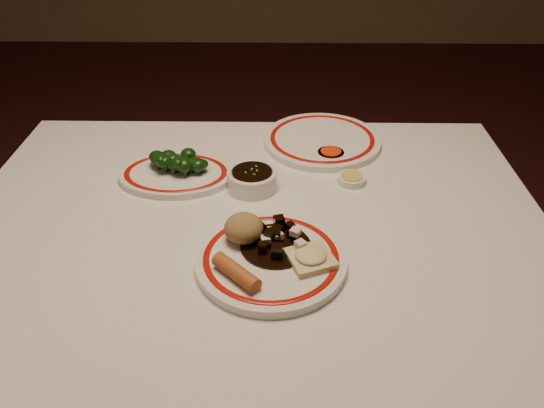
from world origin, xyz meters
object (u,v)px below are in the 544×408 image
(dining_table, at_px, (254,254))
(rice_mound, at_px, (244,228))
(spring_roll, at_px, (236,272))
(main_plate, at_px, (271,260))
(broccoli_pile, at_px, (177,162))
(soy_bowl, at_px, (252,180))
(fried_wonton, at_px, (311,257))
(broccoli_plate, at_px, (176,174))
(stirfry_heap, at_px, (275,240))

(dining_table, height_order, rice_mound, rice_mound)
(rice_mound, distance_m, spring_roll, 0.11)
(dining_table, height_order, main_plate, main_plate)
(broccoli_pile, bearing_deg, dining_table, -43.08)
(dining_table, distance_m, spring_roll, 0.23)
(rice_mound, bearing_deg, soy_bowl, 88.43)
(fried_wonton, distance_m, broccoli_plate, 0.42)
(fried_wonton, bearing_deg, broccoli_plate, 133.60)
(rice_mound, distance_m, broccoli_pile, 0.30)
(broccoli_plate, bearing_deg, spring_roll, -65.16)
(dining_table, height_order, fried_wonton, fried_wonton)
(spring_roll, relative_size, soy_bowl, 0.92)
(stirfry_heap, xyz_separation_m, broccoli_plate, (-0.23, 0.26, -0.02))
(spring_roll, relative_size, broccoli_plate, 0.38)
(spring_roll, height_order, soy_bowl, spring_roll)
(main_plate, bearing_deg, rice_mound, 136.29)
(broccoli_pile, bearing_deg, stirfry_heap, -49.98)
(dining_table, relative_size, soy_bowl, 11.02)
(dining_table, xyz_separation_m, broccoli_plate, (-0.18, 0.16, 0.10))
(soy_bowl, bearing_deg, stirfry_heap, -76.71)
(main_plate, distance_m, broccoli_plate, 0.37)
(main_plate, height_order, stirfry_heap, stirfry_heap)
(dining_table, relative_size, stirfry_heap, 9.14)
(soy_bowl, bearing_deg, dining_table, -87.02)
(dining_table, height_order, broccoli_pile, broccoli_pile)
(dining_table, bearing_deg, main_plate, -73.88)
(soy_bowl, bearing_deg, fried_wonton, -66.57)
(main_plate, relative_size, broccoli_pile, 2.51)
(main_plate, xyz_separation_m, soy_bowl, (-0.05, 0.26, 0.01))
(rice_mound, bearing_deg, broccoli_pile, 123.26)
(rice_mound, height_order, spring_roll, rice_mound)
(broccoli_pile, relative_size, soy_bowl, 1.28)
(rice_mound, xyz_separation_m, soy_bowl, (0.01, 0.21, -0.02))
(rice_mound, height_order, broccoli_plate, rice_mound)
(dining_table, xyz_separation_m, soy_bowl, (-0.01, 0.12, 0.11))
(rice_mound, bearing_deg, dining_table, 82.17)
(stirfry_heap, bearing_deg, main_plate, -100.46)
(dining_table, bearing_deg, spring_roll, -95.40)
(rice_mound, relative_size, spring_roll, 0.73)
(dining_table, distance_m, soy_bowl, 0.16)
(rice_mound, bearing_deg, stirfry_heap, -12.97)
(dining_table, xyz_separation_m, fried_wonton, (0.11, -0.15, 0.12))
(dining_table, xyz_separation_m, spring_roll, (-0.02, -0.19, 0.12))
(broccoli_pile, bearing_deg, soy_bowl, -15.09)
(spring_roll, xyz_separation_m, soy_bowl, (0.01, 0.31, -0.01))
(dining_table, xyz_separation_m, rice_mound, (-0.01, -0.09, 0.14))
(broccoli_plate, bearing_deg, main_plate, -53.13)
(spring_roll, bearing_deg, broccoli_plate, 70.02)
(stirfry_heap, bearing_deg, rice_mound, 167.03)
(spring_roll, relative_size, stirfry_heap, 0.76)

